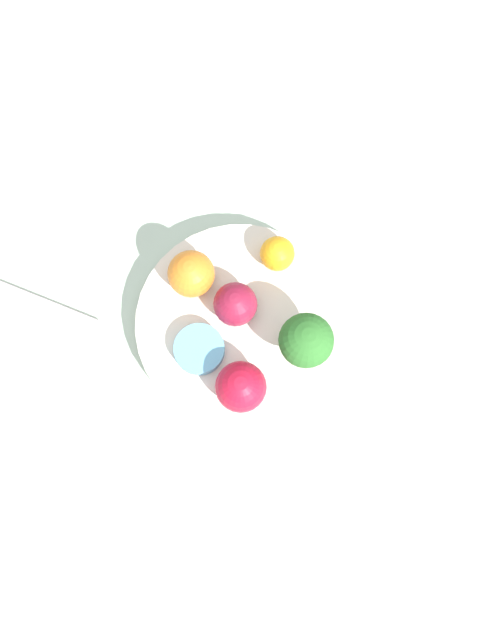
% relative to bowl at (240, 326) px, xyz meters
% --- Properties ---
extents(ground_plane, '(6.00, 6.00, 0.00)m').
position_rel_bowl_xyz_m(ground_plane, '(0.00, 0.00, -0.04)').
color(ground_plane, gray).
extents(table_surface, '(1.20, 1.20, 0.02)m').
position_rel_bowl_xyz_m(table_surface, '(0.00, 0.00, -0.03)').
color(table_surface, '#B2C6B2').
rests_on(table_surface, ground_plane).
extents(bowl, '(0.22, 0.22, 0.03)m').
position_rel_bowl_xyz_m(bowl, '(0.00, 0.00, 0.00)').
color(bowl, silver).
rests_on(bowl, table_surface).
extents(broccoli, '(0.05, 0.05, 0.07)m').
position_rel_bowl_xyz_m(broccoli, '(0.07, -0.01, 0.06)').
color(broccoli, '#99C17A').
rests_on(broccoli, bowl).
extents(apple_red, '(0.04, 0.04, 0.04)m').
position_rel_bowl_xyz_m(apple_red, '(-0.01, 0.01, 0.04)').
color(apple_red, maroon).
rests_on(apple_red, bowl).
extents(apple_green, '(0.05, 0.05, 0.05)m').
position_rel_bowl_xyz_m(apple_green, '(0.02, -0.07, 0.04)').
color(apple_green, '#B7142D').
rests_on(apple_green, bowl).
extents(orange_front, '(0.05, 0.05, 0.05)m').
position_rel_bowl_xyz_m(orange_front, '(-0.06, 0.03, 0.04)').
color(orange_front, orange).
rests_on(orange_front, bowl).
extents(orange_back, '(0.04, 0.04, 0.04)m').
position_rel_bowl_xyz_m(orange_back, '(0.02, 0.08, 0.03)').
color(orange_back, orange).
rests_on(orange_back, bowl).
extents(small_cup, '(0.05, 0.05, 0.02)m').
position_rel_bowl_xyz_m(small_cup, '(-0.03, -0.04, 0.02)').
color(small_cup, '#66B2DB').
rests_on(small_cup, bowl).
extents(napkin, '(0.16, 0.15, 0.01)m').
position_rel_bowl_xyz_m(napkin, '(-0.23, -0.10, -0.01)').
color(napkin, beige).
rests_on(napkin, table_surface).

